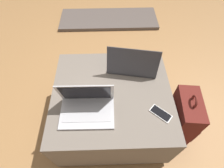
# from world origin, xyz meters

# --- Properties ---
(ground_plane) EXTENTS (14.00, 14.00, 0.00)m
(ground_plane) POSITION_xyz_m (0.00, 0.00, 0.00)
(ground_plane) COLOR #9E7042
(ottoman) EXTENTS (0.87, 0.80, 0.48)m
(ottoman) POSITION_xyz_m (0.00, 0.00, 0.24)
(ottoman) COLOR #3D3832
(ottoman) RESTS_ON ground_plane
(laptop_near) EXTENTS (0.36, 0.23, 0.24)m
(laptop_near) POSITION_xyz_m (-0.17, -0.14, 0.53)
(laptop_near) COLOR #B7B7BC
(laptop_near) RESTS_ON ottoman
(laptop_far) EXTENTS (0.41, 0.30, 0.24)m
(laptop_far) POSITION_xyz_m (0.17, 0.23, 0.53)
(laptop_far) COLOR #333338
(laptop_far) RESTS_ON ottoman
(cell_phone) EXTENTS (0.15, 0.14, 0.01)m
(cell_phone) POSITION_xyz_m (0.32, -0.18, 0.48)
(cell_phone) COLOR white
(cell_phone) RESTS_ON ottoman
(backpack) EXTENTS (0.23, 0.32, 0.55)m
(backpack) POSITION_xyz_m (0.57, -0.11, 0.23)
(backpack) COLOR #5B1E19
(backpack) RESTS_ON ground_plane
(fireplace_hearth) EXTENTS (1.40, 0.50, 0.04)m
(fireplace_hearth) POSITION_xyz_m (0.00, 1.59, 0.02)
(fireplace_hearth) COLOR #564C47
(fireplace_hearth) RESTS_ON ground_plane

